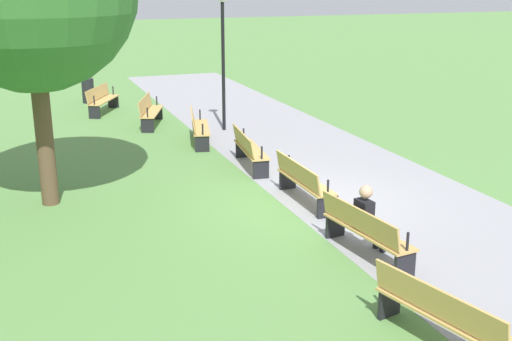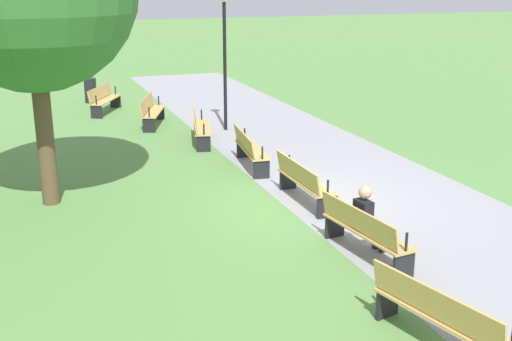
{
  "view_description": "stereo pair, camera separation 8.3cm",
  "coord_description": "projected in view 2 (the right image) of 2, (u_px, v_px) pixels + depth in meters",
  "views": [
    {
      "loc": [
        11.06,
        -5.27,
        4.4
      ],
      "look_at": [
        0.0,
        -1.08,
        0.8
      ],
      "focal_mm": 44.51,
      "sensor_mm": 36.0,
      "label": 1
    },
    {
      "loc": [
        11.09,
        -5.2,
        4.4
      ],
      "look_at": [
        0.0,
        -1.08,
        0.8
      ],
      "focal_mm": 44.51,
      "sensor_mm": 36.0,
      "label": 2
    }
  ],
  "objects": [
    {
      "name": "ground_plane",
      "position": [
        306.0,
        203.0,
        12.96
      ],
      "size": [
        120.0,
        120.0,
        0.0
      ],
      "primitive_type": "plane",
      "color": "#5B8C47"
    },
    {
      "name": "path_paving",
      "position": [
        376.0,
        193.0,
        13.5
      ],
      "size": [
        36.69,
        4.26,
        0.01
      ],
      "primitive_type": "cube",
      "color": "#939399",
      "rests_on": "ground"
    },
    {
      "name": "bench_0",
      "position": [
        104.0,
        99.0,
        21.43
      ],
      "size": [
        1.97,
        1.33,
        0.89
      ],
      "rotation": [
        0.0,
        0.0,
        -0.48
      ],
      "color": "tan",
      "rests_on": "ground"
    },
    {
      "name": "bench_1",
      "position": [
        151.0,
        110.0,
        19.55
      ],
      "size": [
        2.01,
        1.14,
        0.89
      ],
      "rotation": [
        0.0,
        0.0,
        -0.36
      ],
      "color": "tan",
      "rests_on": "ground"
    },
    {
      "name": "bench_2",
      "position": [
        199.0,
        126.0,
        17.46
      ],
      "size": [
        2.03,
        0.93,
        0.89
      ],
      "rotation": [
        0.0,
        0.0,
        -0.24
      ],
      "color": "tan",
      "rests_on": "ground"
    },
    {
      "name": "bench_3",
      "position": [
        249.0,
        148.0,
        15.2
      ],
      "size": [
        2.01,
        0.71,
        0.89
      ],
      "rotation": [
        0.0,
        0.0,
        -0.12
      ],
      "color": "tan",
      "rests_on": "ground"
    },
    {
      "name": "bench_4",
      "position": [
        303.0,
        181.0,
        12.79
      ],
      "size": [
        1.97,
        0.47,
        0.89
      ],
      "color": "tan",
      "rests_on": "ground"
    },
    {
      "name": "bench_5",
      "position": [
        364.0,
        230.0,
        10.28
      ],
      "size": [
        2.01,
        0.71,
        0.89
      ],
      "rotation": [
        0.0,
        0.0,
        0.12
      ],
      "color": "tan",
      "rests_on": "ground"
    },
    {
      "name": "bench_6",
      "position": [
        440.0,
        315.0,
        7.69
      ],
      "size": [
        2.03,
        0.93,
        0.89
      ],
      "rotation": [
        0.0,
        0.0,
        0.24
      ],
      "color": "tan",
      "rests_on": "ground"
    },
    {
      "name": "person_seated",
      "position": [
        367.0,
        218.0,
        10.39
      ],
      "size": [
        0.37,
        0.55,
        1.2
      ],
      "rotation": [
        0.0,
        0.0,
        0.12
      ],
      "color": "black",
      "rests_on": "ground"
    },
    {
      "name": "lamp_post",
      "position": [
        224.0,
        35.0,
        18.33
      ],
      "size": [
        0.32,
        0.32,
        4.05
      ],
      "color": "black",
      "rests_on": "ground"
    },
    {
      "name": "trash_bin",
      "position": [
        91.0,
        91.0,
        23.22
      ],
      "size": [
        0.44,
        0.44,
        0.88
      ],
      "primitive_type": "cylinder",
      "color": "black",
      "rests_on": "ground"
    }
  ]
}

